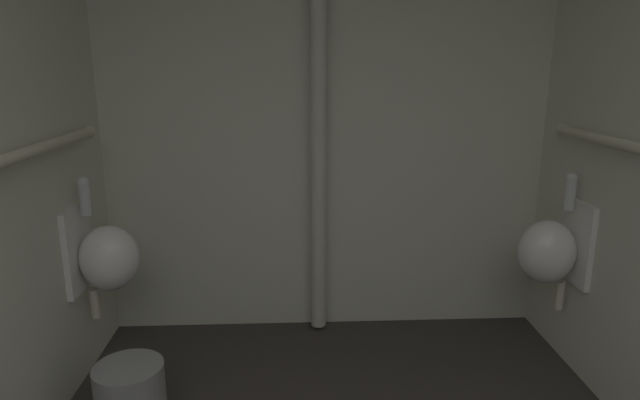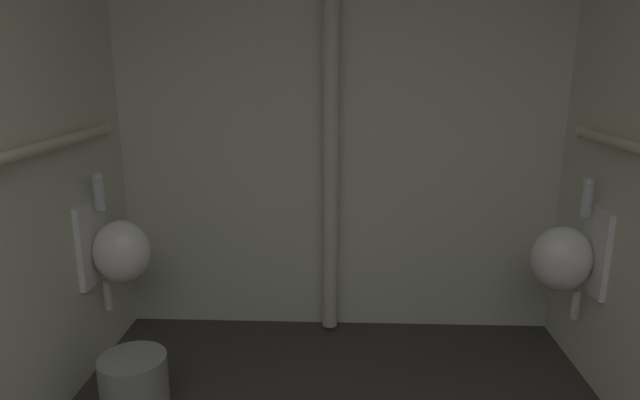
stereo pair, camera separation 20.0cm
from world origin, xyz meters
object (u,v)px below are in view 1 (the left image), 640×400
standpipe_back_wall (318,123)px  waste_bin (131,395)px  urinal_right_far (551,250)px  urinal_left_mid (105,256)px

standpipe_back_wall → waste_bin: (-0.90, -0.88, -1.13)m
urinal_right_far → standpipe_back_wall: size_ratio=0.30×
urinal_right_far → standpipe_back_wall: 1.43m
standpipe_back_wall → waste_bin: standpipe_back_wall is taller
standpipe_back_wall → waste_bin: bearing=-135.6°
urinal_left_mid → urinal_right_far: 2.32m
urinal_left_mid → urinal_right_far: (2.32, -0.01, 0.00)m
waste_bin → urinal_right_far: bearing=11.6°
urinal_left_mid → waste_bin: size_ratio=2.41×
standpipe_back_wall → waste_bin: 1.69m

